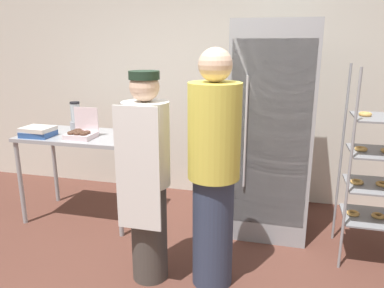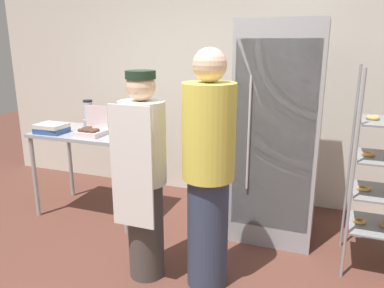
% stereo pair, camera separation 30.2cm
% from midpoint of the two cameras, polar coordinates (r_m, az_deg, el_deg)
% --- Properties ---
extents(back_wall, '(6.40, 0.12, 2.83)m').
position_cam_midpoint_polar(back_wall, '(4.39, 2.40, 10.10)').
color(back_wall, silver).
rests_on(back_wall, ground_plane).
extents(refrigerator, '(0.74, 0.67, 2.00)m').
position_cam_midpoint_polar(refrigerator, '(3.55, 9.58, 1.86)').
color(refrigerator, '#9EA0A5').
rests_on(refrigerator, ground_plane).
extents(prep_counter, '(1.16, 0.66, 0.91)m').
position_cam_midpoint_polar(prep_counter, '(4.01, -18.63, -0.11)').
color(prep_counter, '#9EA0A5').
rests_on(prep_counter, ground_plane).
extents(donut_box, '(0.26, 0.24, 0.28)m').
position_cam_midpoint_polar(donut_box, '(3.82, -18.76, 1.55)').
color(donut_box, silver).
rests_on(donut_box, prep_counter).
extents(blender_pitcher, '(0.12, 0.12, 0.31)m').
position_cam_midpoint_polar(blender_pitcher, '(4.15, -19.32, 3.76)').
color(blender_pitcher, '#99999E').
rests_on(blender_pitcher, prep_counter).
extents(binder_stack, '(0.30, 0.25, 0.10)m').
position_cam_midpoint_polar(binder_stack, '(4.05, -24.42, 1.70)').
color(binder_stack, '#2D5193').
rests_on(binder_stack, prep_counter).
extents(person_baker, '(0.34, 0.36, 1.62)m').
position_cam_midpoint_polar(person_baker, '(2.81, -9.93, -5.03)').
color(person_baker, '#47423D').
rests_on(person_baker, ground_plane).
extents(person_customer, '(0.38, 0.38, 1.78)m').
position_cam_midpoint_polar(person_customer, '(2.69, 0.12, -4.23)').
color(person_customer, '#333D56').
rests_on(person_customer, ground_plane).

